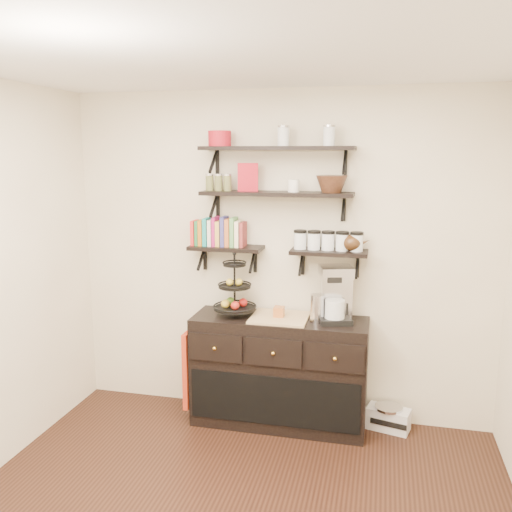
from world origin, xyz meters
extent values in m
cube|color=white|center=(0.00, 0.00, 2.70)|extent=(3.50, 3.50, 0.02)
cube|color=white|center=(0.00, 1.75, 1.35)|extent=(3.50, 0.02, 2.70)
cube|color=black|center=(0.00, 1.61, 2.23)|extent=(1.20, 0.27, 0.03)
cube|color=black|center=(-0.52, 1.74, 2.12)|extent=(0.02, 0.03, 0.20)
cube|color=black|center=(0.52, 1.74, 2.12)|extent=(0.02, 0.03, 0.20)
cube|color=black|center=(0.00, 1.61, 1.89)|extent=(1.20, 0.27, 0.03)
cube|color=black|center=(-0.52, 1.74, 1.77)|extent=(0.02, 0.03, 0.20)
cube|color=black|center=(0.52, 1.74, 1.77)|extent=(0.02, 0.03, 0.20)
cube|color=black|center=(-0.42, 1.62, 1.44)|extent=(0.60, 0.25, 0.03)
cube|color=black|center=(-0.64, 1.74, 1.32)|extent=(0.02, 0.03, 0.20)
cube|color=black|center=(-0.20, 1.74, 1.32)|extent=(0.03, 0.03, 0.20)
cube|color=black|center=(0.42, 1.62, 1.44)|extent=(0.60, 0.25, 0.03)
cube|color=black|center=(0.20, 1.74, 1.32)|extent=(0.03, 0.03, 0.20)
cube|color=black|center=(0.64, 1.74, 1.32)|extent=(0.02, 0.03, 0.20)
cube|color=red|center=(-0.68, 1.63, 1.55)|extent=(0.02, 0.15, 0.20)
cube|color=#226936|center=(-0.65, 1.63, 1.57)|extent=(0.03, 0.15, 0.24)
cube|color=#B86413|center=(-0.61, 1.63, 1.55)|extent=(0.04, 0.15, 0.21)
cube|color=teal|center=(-0.57, 1.63, 1.57)|extent=(0.03, 0.15, 0.25)
cube|color=silver|center=(-0.54, 1.63, 1.56)|extent=(0.03, 0.15, 0.22)
cube|color=#A51A60|center=(-0.50, 1.63, 1.58)|extent=(0.04, 0.15, 0.26)
cube|color=gold|center=(-0.46, 1.63, 1.56)|extent=(0.03, 0.15, 0.23)
cube|color=navy|center=(-0.42, 1.63, 1.55)|extent=(0.03, 0.15, 0.20)
cube|color=#B85E2D|center=(-0.38, 1.63, 1.57)|extent=(0.04, 0.15, 0.24)
cube|color=#599753|center=(-0.34, 1.63, 1.55)|extent=(0.03, 0.15, 0.21)
cube|color=#FCE5B6|center=(-0.31, 1.63, 1.57)|extent=(0.03, 0.15, 0.25)
cube|color=maroon|center=(-0.27, 1.63, 1.56)|extent=(0.02, 0.15, 0.22)
cylinder|color=silver|center=(0.19, 1.63, 1.51)|extent=(0.10, 0.10, 0.13)
cylinder|color=silver|center=(0.30, 1.63, 1.51)|extent=(0.10, 0.10, 0.13)
cylinder|color=silver|center=(0.41, 1.63, 1.51)|extent=(0.10, 0.10, 0.13)
cylinder|color=silver|center=(0.52, 1.63, 1.51)|extent=(0.10, 0.10, 0.13)
cylinder|color=silver|center=(0.63, 1.63, 1.51)|extent=(0.10, 0.10, 0.13)
cube|color=black|center=(0.05, 1.51, 0.45)|extent=(1.40, 0.45, 0.90)
cube|color=tan|center=(0.05, 1.51, 0.91)|extent=(0.45, 0.41, 0.02)
sphere|color=gold|center=(-0.41, 1.26, 0.70)|extent=(0.04, 0.04, 0.04)
sphere|color=gold|center=(0.05, 1.26, 0.70)|extent=(0.04, 0.04, 0.04)
sphere|color=gold|center=(0.52, 1.26, 0.70)|extent=(0.04, 0.04, 0.04)
cylinder|color=black|center=(-0.32, 1.51, 1.15)|extent=(0.02, 0.02, 0.50)
cylinder|color=black|center=(-0.32, 1.51, 0.96)|extent=(0.34, 0.34, 0.01)
cylinder|color=black|center=(-0.32, 1.51, 1.14)|extent=(0.26, 0.26, 0.02)
cylinder|color=black|center=(-0.32, 1.51, 1.32)|extent=(0.18, 0.18, 0.02)
sphere|color=#B21914|center=(-0.26, 1.56, 1.00)|extent=(0.07, 0.07, 0.07)
sphere|color=gold|center=(-0.36, 1.51, 1.18)|extent=(0.06, 0.06, 0.06)
cube|color=#AC5C27|center=(0.05, 1.51, 0.96)|extent=(0.08, 0.08, 0.08)
cube|color=black|center=(0.49, 1.51, 0.92)|extent=(0.29, 0.28, 0.04)
cube|color=silver|center=(0.49, 1.59, 1.11)|extent=(0.26, 0.15, 0.37)
cube|color=silver|center=(0.49, 1.51, 1.31)|extent=(0.29, 0.28, 0.08)
cylinder|color=silver|center=(0.49, 1.49, 1.02)|extent=(0.19, 0.19, 0.14)
cylinder|color=silver|center=(0.35, 1.49, 1.01)|extent=(0.11, 0.11, 0.22)
cube|color=#AD2E12|center=(-0.68, 1.41, 0.46)|extent=(0.04, 0.27, 0.64)
cube|color=silver|center=(0.93, 1.61, 0.09)|extent=(0.36, 0.24, 0.18)
cylinder|color=silver|center=(0.93, 1.61, 0.19)|extent=(0.27, 0.27, 0.02)
cube|color=black|center=(0.93, 1.53, 0.09)|extent=(0.28, 0.08, 0.04)
cube|color=#A51220|center=(-0.23, 1.61, 2.01)|extent=(0.17, 0.09, 0.22)
cylinder|color=white|center=(0.13, 1.61, 1.95)|extent=(0.09, 0.09, 0.10)
cylinder|color=#A51220|center=(-0.46, 1.61, 2.31)|extent=(0.18, 0.18, 0.12)
camera|label=1|loc=(0.83, -2.56, 2.20)|focal=38.00mm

